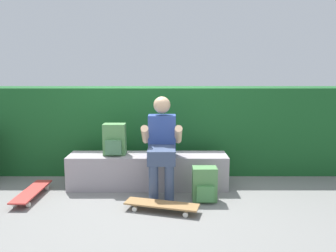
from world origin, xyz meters
name	(u,v)px	position (x,y,z in m)	size (l,w,h in m)	color
ground_plane	(148,194)	(0.00, 0.00, 0.00)	(24.00, 24.00, 0.00)	slate
bench_main	(149,171)	(0.00, 0.27, 0.22)	(2.03, 0.43, 0.44)	#9A9197
person_skater	(163,143)	(0.18, 0.06, 0.64)	(0.49, 0.62, 1.19)	#2D4793
skateboard_near_person	(162,205)	(0.19, -0.51, 0.07)	(0.82, 0.41, 0.09)	olive
skateboard_beside_bench	(33,192)	(-1.36, -0.11, 0.07)	(0.21, 0.80, 0.09)	#BC3833
backpack_on_bench	(115,140)	(-0.42, 0.26, 0.63)	(0.28, 0.23, 0.40)	#51894C
backpack_on_ground	(205,185)	(0.68, -0.20, 0.19)	(0.28, 0.23, 0.40)	#51894C
hedge_row	(168,129)	(0.24, 1.10, 0.63)	(5.74, 0.75, 1.26)	#195324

